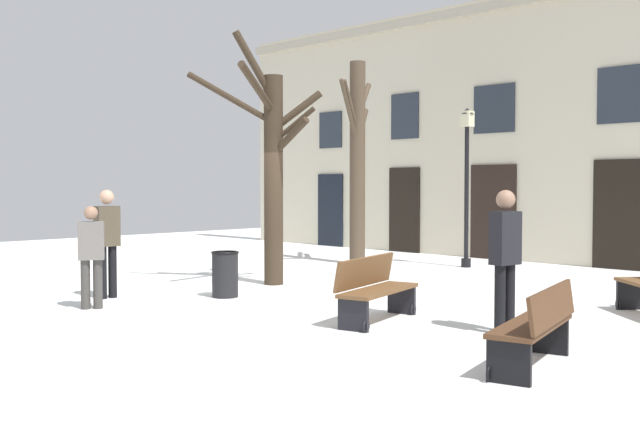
{
  "coord_description": "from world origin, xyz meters",
  "views": [
    {
      "loc": [
        10.05,
        -8.53,
        1.9
      ],
      "look_at": [
        0.0,
        1.57,
        1.35
      ],
      "focal_mm": 41.6,
      "sensor_mm": 36.0,
      "label": 1
    }
  ],
  "objects_px": {
    "tree_foreground": "(272,163)",
    "bench_back_to_back_left": "(536,326)",
    "tree_right_of_center": "(357,157)",
    "person_crossing_plaza": "(91,253)",
    "streetlamp": "(467,170)",
    "bench_facing_shops": "(375,289)",
    "person_strolling": "(107,237)",
    "litter_bin": "(225,274)",
    "person_by_shop_door": "(505,253)"
  },
  "relations": [
    {
      "from": "tree_foreground",
      "to": "tree_right_of_center",
      "type": "relative_size",
      "value": 0.99
    },
    {
      "from": "tree_foreground",
      "to": "bench_facing_shops",
      "type": "height_order",
      "value": "tree_foreground"
    },
    {
      "from": "bench_facing_shops",
      "to": "person_strolling",
      "type": "xyz_separation_m",
      "value": [
        -4.54,
        -1.55,
        0.57
      ]
    },
    {
      "from": "bench_facing_shops",
      "to": "person_by_shop_door",
      "type": "relative_size",
      "value": 0.94
    },
    {
      "from": "tree_right_of_center",
      "to": "person_crossing_plaza",
      "type": "xyz_separation_m",
      "value": [
        1.42,
        -7.64,
        -1.69
      ]
    },
    {
      "from": "litter_bin",
      "to": "person_by_shop_door",
      "type": "distance_m",
      "value": 5.03
    },
    {
      "from": "tree_foreground",
      "to": "person_crossing_plaza",
      "type": "relative_size",
      "value": 3.02
    },
    {
      "from": "tree_foreground",
      "to": "bench_back_to_back_left",
      "type": "bearing_deg",
      "value": -19.1
    },
    {
      "from": "tree_right_of_center",
      "to": "streetlamp",
      "type": "height_order",
      "value": "tree_right_of_center"
    },
    {
      "from": "tree_right_of_center",
      "to": "person_crossing_plaza",
      "type": "relative_size",
      "value": 3.06
    },
    {
      "from": "streetlamp",
      "to": "person_by_shop_door",
      "type": "height_order",
      "value": "streetlamp"
    },
    {
      "from": "tree_right_of_center",
      "to": "bench_facing_shops",
      "type": "relative_size",
      "value": 2.8
    },
    {
      "from": "tree_foreground",
      "to": "tree_right_of_center",
      "type": "distance_m",
      "value": 4.1
    },
    {
      "from": "tree_right_of_center",
      "to": "bench_back_to_back_left",
      "type": "height_order",
      "value": "tree_right_of_center"
    },
    {
      "from": "tree_foreground",
      "to": "streetlamp",
      "type": "relative_size",
      "value": 1.3
    },
    {
      "from": "bench_facing_shops",
      "to": "person_by_shop_door",
      "type": "bearing_deg",
      "value": -86.2
    },
    {
      "from": "person_strolling",
      "to": "streetlamp",
      "type": "bearing_deg",
      "value": 172.01
    },
    {
      "from": "bench_back_to_back_left",
      "to": "bench_facing_shops",
      "type": "relative_size",
      "value": 0.99
    },
    {
      "from": "tree_foreground",
      "to": "person_strolling",
      "type": "relative_size",
      "value": 2.62
    },
    {
      "from": "tree_right_of_center",
      "to": "litter_bin",
      "type": "xyz_separation_m",
      "value": [
        1.93,
        -5.47,
        -2.16
      ]
    },
    {
      "from": "tree_foreground",
      "to": "bench_facing_shops",
      "type": "distance_m",
      "value": 4.54
    },
    {
      "from": "streetlamp",
      "to": "litter_bin",
      "type": "relative_size",
      "value": 4.72
    },
    {
      "from": "tree_foreground",
      "to": "bench_back_to_back_left",
      "type": "distance_m",
      "value": 7.38
    },
    {
      "from": "bench_back_to_back_left",
      "to": "person_by_shop_door",
      "type": "xyz_separation_m",
      "value": [
        -1.19,
        1.38,
        0.59
      ]
    },
    {
      "from": "bench_back_to_back_left",
      "to": "streetlamp",
      "type": "bearing_deg",
      "value": -155.57
    },
    {
      "from": "litter_bin",
      "to": "person_crossing_plaza",
      "type": "bearing_deg",
      "value": -103.03
    },
    {
      "from": "tree_foreground",
      "to": "bench_facing_shops",
      "type": "bearing_deg",
      "value": -21.39
    },
    {
      "from": "tree_right_of_center",
      "to": "person_strolling",
      "type": "bearing_deg",
      "value": -84.76
    },
    {
      "from": "bench_back_to_back_left",
      "to": "person_strolling",
      "type": "bearing_deg",
      "value": -97.99
    },
    {
      "from": "tree_foreground",
      "to": "person_crossing_plaza",
      "type": "xyz_separation_m",
      "value": [
        0.1,
        -3.77,
        -1.45
      ]
    },
    {
      "from": "tree_foreground",
      "to": "person_by_shop_door",
      "type": "xyz_separation_m",
      "value": [
        5.56,
        -0.96,
        -1.28
      ]
    },
    {
      "from": "tree_foreground",
      "to": "person_strolling",
      "type": "xyz_separation_m",
      "value": [
        -0.68,
        -3.06,
        -1.29
      ]
    },
    {
      "from": "streetlamp",
      "to": "litter_bin",
      "type": "height_order",
      "value": "streetlamp"
    },
    {
      "from": "person_strolling",
      "to": "person_crossing_plaza",
      "type": "bearing_deg",
      "value": 51.41
    },
    {
      "from": "streetlamp",
      "to": "person_strolling",
      "type": "bearing_deg",
      "value": -101.25
    },
    {
      "from": "tree_foreground",
      "to": "bench_back_to_back_left",
      "type": "relative_size",
      "value": 2.8
    },
    {
      "from": "bench_facing_shops",
      "to": "person_strolling",
      "type": "distance_m",
      "value": 4.83
    },
    {
      "from": "litter_bin",
      "to": "person_strolling",
      "type": "distance_m",
      "value": 2.05
    },
    {
      "from": "litter_bin",
      "to": "bench_facing_shops",
      "type": "height_order",
      "value": "bench_facing_shops"
    },
    {
      "from": "person_crossing_plaza",
      "to": "tree_right_of_center",
      "type": "bearing_deg",
      "value": 41.58
    },
    {
      "from": "streetlamp",
      "to": "person_by_shop_door",
      "type": "bearing_deg",
      "value": -52.69
    },
    {
      "from": "tree_right_of_center",
      "to": "tree_foreground",
      "type": "bearing_deg",
      "value": -71.2
    },
    {
      "from": "person_strolling",
      "to": "person_by_shop_door",
      "type": "bearing_deg",
      "value": 111.86
    },
    {
      "from": "person_by_shop_door",
      "to": "litter_bin",
      "type": "bearing_deg",
      "value": 107.35
    },
    {
      "from": "tree_right_of_center",
      "to": "streetlamp",
      "type": "distance_m",
      "value": 2.59
    },
    {
      "from": "tree_foreground",
      "to": "tree_right_of_center",
      "type": "bearing_deg",
      "value": 108.8
    },
    {
      "from": "litter_bin",
      "to": "person_strolling",
      "type": "relative_size",
      "value": 0.43
    },
    {
      "from": "tree_right_of_center",
      "to": "person_crossing_plaza",
      "type": "height_order",
      "value": "tree_right_of_center"
    },
    {
      "from": "tree_foreground",
      "to": "litter_bin",
      "type": "height_order",
      "value": "tree_foreground"
    },
    {
      "from": "tree_foreground",
      "to": "person_by_shop_door",
      "type": "distance_m",
      "value": 5.78
    }
  ]
}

